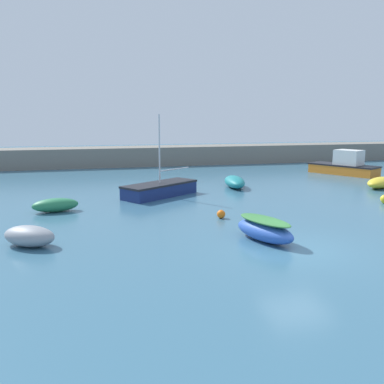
% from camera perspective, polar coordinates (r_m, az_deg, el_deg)
% --- Properties ---
extents(ground_plane, '(120.00, 120.00, 0.20)m').
position_cam_1_polar(ground_plane, '(16.62, 13.87, -7.70)').
color(ground_plane, '#38667F').
extents(harbor_breakwater, '(59.41, 3.47, 1.85)m').
position_cam_1_polar(harbor_breakwater, '(43.58, -4.01, 4.88)').
color(harbor_breakwater, slate).
rests_on(harbor_breakwater, ground_plane).
extents(sailboat_twin_hulled, '(5.14, 4.33, 5.01)m').
position_cam_1_polar(sailboat_twin_hulled, '(26.43, -4.29, 0.37)').
color(sailboat_twin_hulled, navy).
rests_on(sailboat_twin_hulled, ground_plane).
extents(motorboat_with_cabin, '(4.47, 5.94, 2.08)m').
position_cam_1_polar(motorboat_with_cabin, '(38.41, 19.73, 3.32)').
color(motorboat_with_cabin, orange).
rests_on(motorboat_with_cabin, ground_plane).
extents(open_tender_yellow, '(3.34, 2.79, 0.75)m').
position_cam_1_polar(open_tender_yellow, '(32.14, 23.87, 1.16)').
color(open_tender_yellow, yellow).
rests_on(open_tender_yellow, ground_plane).
extents(rowboat_with_red_cover, '(2.04, 3.19, 0.96)m').
position_cam_1_polar(rowboat_with_red_cover, '(17.24, 9.65, -4.89)').
color(rowboat_with_red_cover, '#2D56B7').
rests_on(rowboat_with_red_cover, ground_plane).
extents(rowboat_white_midwater, '(1.77, 3.54, 0.78)m').
position_cam_1_polar(rowboat_white_midwater, '(29.76, 5.70, 1.37)').
color(rowboat_white_midwater, teal).
rests_on(rowboat_white_midwater, ground_plane).
extents(dinghy_near_pier, '(2.46, 1.37, 0.70)m').
position_cam_1_polar(dinghy_near_pier, '(23.20, -17.76, -1.67)').
color(dinghy_near_pier, '#287A4C').
rests_on(dinghy_near_pier, ground_plane).
extents(fishing_dinghy_green, '(2.45, 2.20, 0.79)m').
position_cam_1_polar(fishing_dinghy_green, '(17.49, -20.87, -5.51)').
color(fishing_dinghy_green, gray).
rests_on(fishing_dinghy_green, ground_plane).
extents(mooring_buoy_orange, '(0.41, 0.41, 0.41)m').
position_cam_1_polar(mooring_buoy_orange, '(20.78, 3.90, -2.96)').
color(mooring_buoy_orange, orange).
rests_on(mooring_buoy_orange, ground_plane).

